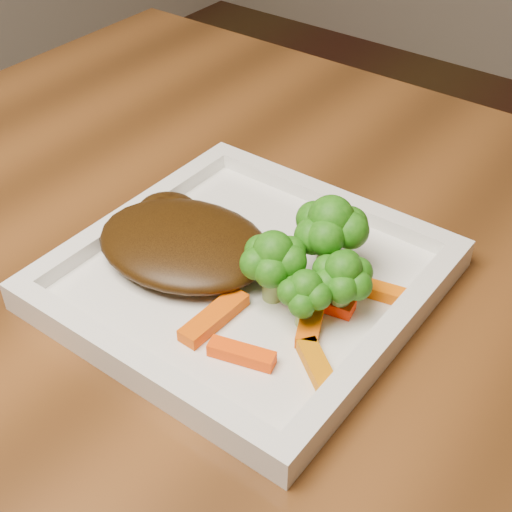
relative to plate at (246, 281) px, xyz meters
The scene contains 12 objects.
plate is the anchor object (origin of this frame).
steak 0.06m from the plate, 166.96° to the right, with size 0.15×0.12×0.03m, color #392208.
broccoli_0 0.08m from the plate, 40.12° to the left, with size 0.07×0.07×0.07m, color #176C12, non-canonical shape.
broccoli_1 0.09m from the plate, ahead, with size 0.05×0.05×0.06m, color #287112, non-canonical shape.
broccoli_2 0.08m from the plate, 14.85° to the right, with size 0.05×0.05×0.06m, color #137314, non-canonical shape.
broccoli_3 0.05m from the plate, 14.63° to the right, with size 0.06×0.06×0.06m, color #1C7313, non-canonical shape.
carrot_0 0.09m from the plate, 54.47° to the right, with size 0.05×0.01×0.01m, color #FF4404.
carrot_1 0.12m from the plate, 27.32° to the right, with size 0.05×0.01×0.01m, color #D07003.
carrot_2 0.06m from the plate, 76.15° to the right, with size 0.06×0.02×0.01m, color #DF4E03.
carrot_3 0.11m from the plate, 22.66° to the left, with size 0.05×0.01×0.01m, color #F56604.
carrot_5 0.07m from the plate, 10.46° to the right, with size 0.06×0.02×0.01m, color #E75603.
carrot_6 0.06m from the plate, ahead, with size 0.06×0.02×0.01m, color #FF2904.
Camera 1 is at (0.08, -0.50, 1.14)m, focal length 50.00 mm.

